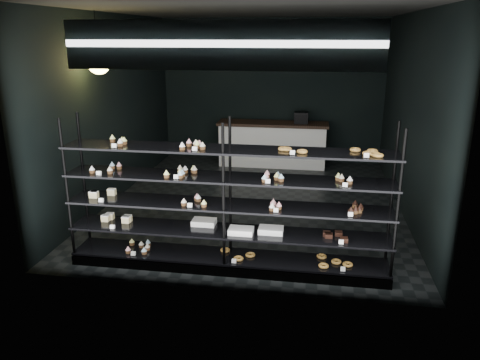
{
  "coord_description": "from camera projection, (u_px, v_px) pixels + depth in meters",
  "views": [
    {
      "loc": [
        0.98,
        -7.74,
        2.86
      ],
      "look_at": [
        0.05,
        -1.9,
        1.01
      ],
      "focal_mm": 35.0,
      "sensor_mm": 36.0,
      "label": 1
    }
  ],
  "objects": [
    {
      "name": "room",
      "position": [
        255.0,
        112.0,
        7.81
      ],
      "size": [
        5.01,
        6.01,
        3.2
      ],
      "color": "black",
      "rests_on": "ground"
    },
    {
      "name": "display_shelf",
      "position": [
        225.0,
        222.0,
        5.8
      ],
      "size": [
        4.0,
        0.5,
        1.91
      ],
      "color": "black",
      "rests_on": "room"
    },
    {
      "name": "signage",
      "position": [
        219.0,
        45.0,
        4.71
      ],
      "size": [
        3.3,
        0.05,
        0.5
      ],
      "color": "#110D45",
      "rests_on": "room"
    },
    {
      "name": "pendant_lamp",
      "position": [
        99.0,
        63.0,
        6.89
      ],
      "size": [
        0.34,
        0.34,
        0.9
      ],
      "color": "black",
      "rests_on": "room"
    },
    {
      "name": "service_counter",
      "position": [
        273.0,
        143.0,
        10.48
      ],
      "size": [
        2.43,
        0.65,
        1.23
      ],
      "color": "silver",
      "rests_on": "room"
    }
  ]
}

